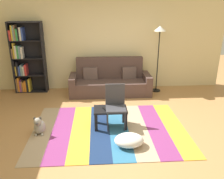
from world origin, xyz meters
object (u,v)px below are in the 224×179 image
standing_lamp (159,37)px  tv_remote (105,109)px  pouf (129,140)px  bookshelf (25,59)px  couch (110,82)px  dog (39,126)px  coffee_table (110,112)px  folding_chair (115,102)px

standing_lamp → tv_remote: bearing=-127.3°
pouf → bookshelf: bearing=130.7°
couch → dog: bearing=-125.3°
couch → tv_remote: 2.01m
pouf → tv_remote: 0.88m
coffee_table → pouf: 0.82m
couch → pouf: 2.73m
couch → folding_chair: couch is taller
dog → standing_lamp: bearing=37.8°
bookshelf → tv_remote: (2.17, -2.28, -0.55)m
folding_chair → dog: bearing=-122.0°
tv_remote → dog: bearing=159.8°
coffee_table → dog: bearing=-172.6°
coffee_table → bookshelf: bearing=135.4°
bookshelf → coffee_table: 3.28m
folding_chair → coffee_table: bearing=-110.6°
tv_remote → folding_chair: 0.25m
pouf → standing_lamp: standing_lamp is taller
coffee_table → folding_chair: bearing=19.6°
bookshelf → standing_lamp: bearing=-3.0°
coffee_table → standing_lamp: standing_lamp is taller
dog → standing_lamp: size_ratio=0.21×
folding_chair → bookshelf: bearing=-173.1°
coffee_table → tv_remote: (-0.11, -0.03, 0.10)m
pouf → dog: size_ratio=1.33×
bookshelf → folding_chair: (2.39, -2.22, -0.44)m
couch → bookshelf: 2.49m
standing_lamp → tv_remote: 2.86m
pouf → folding_chair: 0.90m
coffee_table → pouf: bearing=-68.5°
bookshelf → dog: size_ratio=5.01×
coffee_table → pouf: size_ratio=1.28×
pouf → folding_chair: (-0.19, 0.78, 0.41)m
standing_lamp → tv_remote: (-1.59, -2.08, -1.14)m
standing_lamp → coffee_table: bearing=-125.6°
standing_lamp → folding_chair: size_ratio=2.08×
bookshelf → pouf: bearing=-49.3°
bookshelf → dog: (0.87, -2.44, -0.81)m
standing_lamp → folding_chair: standing_lamp is taller
bookshelf → pouf: 4.05m
standing_lamp → folding_chair: bearing=-124.1°
pouf → dog: dog is taller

